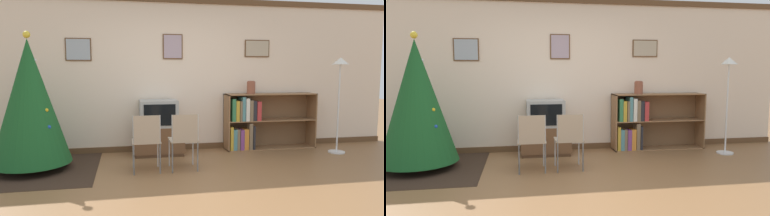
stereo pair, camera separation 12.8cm
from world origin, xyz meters
TOP-DOWN VIEW (x-y plane):
  - ground_plane at (0.00, 0.00)m, footprint 24.00×24.00m
  - wall_back at (-0.00, 2.23)m, footprint 8.49×0.11m
  - area_rug at (-2.12, 1.31)m, footprint 1.82×1.88m
  - christmas_tree at (-2.12, 1.31)m, footprint 1.08×1.08m
  - tv_console at (-0.25, 1.90)m, footprint 0.84×0.52m
  - television at (-0.25, 1.90)m, footprint 0.63×0.50m
  - folding_chair_left at (-0.51, 0.87)m, footprint 0.40×0.40m
  - folding_chair_right at (0.02, 0.87)m, footprint 0.40×0.40m
  - bookshelf at (1.51, 1.98)m, footprint 1.68×0.36m
  - vase at (1.42, 1.95)m, footprint 0.15×0.15m
  - standing_lamp at (2.81, 1.42)m, footprint 0.28×0.28m

SIDE VIEW (x-z plane):
  - ground_plane at x=0.00m, z-range 0.00..0.00m
  - area_rug at x=-2.12m, z-range 0.00..0.01m
  - tv_console at x=-0.25m, z-range 0.00..0.49m
  - folding_chair_left at x=-0.51m, z-range 0.06..0.88m
  - folding_chair_right at x=0.02m, z-range 0.06..0.88m
  - bookshelf at x=1.51m, z-range -0.01..1.00m
  - television at x=-0.25m, z-range 0.48..0.93m
  - christmas_tree at x=-2.12m, z-range 0.00..1.97m
  - vase at x=1.42m, z-range 1.01..1.25m
  - standing_lamp at x=2.81m, z-range 0.44..2.09m
  - wall_back at x=0.00m, z-range 0.00..2.70m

